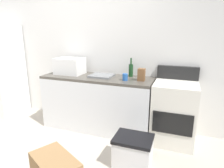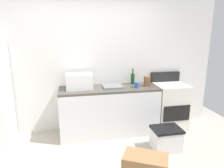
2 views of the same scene
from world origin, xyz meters
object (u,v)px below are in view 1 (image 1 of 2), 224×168
stove_oven (174,112)px  coffee_mug (125,77)px  wine_bottle (131,70)px  knife_block (141,75)px  microwave (70,66)px  refrigerator (0,71)px  storage_bin (133,151)px

stove_oven → coffee_mug: 0.88m
wine_bottle → knife_block: size_ratio=1.67×
microwave → coffee_mug: (1.03, -0.13, -0.09)m
refrigerator → knife_block: 2.78m
coffee_mug → knife_block: size_ratio=0.56×
stove_oven → wine_bottle: wine_bottle is taller
refrigerator → microwave: size_ratio=3.73×
coffee_mug → knife_block: bearing=16.3°
stove_oven → coffee_mug: size_ratio=11.00×
refrigerator → storage_bin: (2.86, -0.70, -0.67)m
knife_block → microwave: bearing=177.0°
refrigerator → storage_bin: bearing=-13.8°
knife_block → wine_bottle: bearing=135.3°
refrigerator → microwave: bearing=3.6°
wine_bottle → stove_oven: bearing=-14.9°
refrigerator → knife_block: size_ratio=9.52×
storage_bin → knife_block: bearing=96.4°
microwave → storage_bin: 1.77m
refrigerator → knife_block: refrigerator is taller
stove_oven → knife_block: (-0.50, -0.03, 0.52)m
microwave → storage_bin: microwave is taller
stove_oven → microwave: microwave is taller
stove_oven → knife_block: size_ratio=6.11×
refrigerator → stove_oven: refrigerator is taller
storage_bin → refrigerator: bearing=166.2°
stove_oven → wine_bottle: (-0.71, 0.19, 0.54)m
storage_bin → wine_bottle: bearing=107.6°
refrigerator → microwave: (1.52, 0.09, 0.18)m
knife_block → refrigerator: bearing=-179.4°
refrigerator → storage_bin: 3.01m
coffee_mug → knife_block: 0.24m
coffee_mug → storage_bin: (0.31, -0.66, -0.76)m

